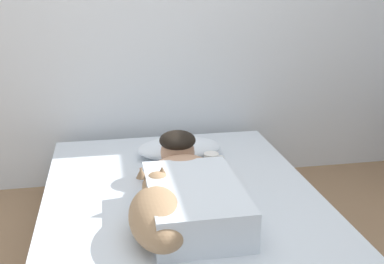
% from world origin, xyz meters
% --- Properties ---
extents(back_wall, '(4.48, 0.12, 2.50)m').
position_xyz_m(back_wall, '(0.00, 1.41, 1.25)').
color(back_wall, silver).
rests_on(back_wall, ground).
extents(bed, '(1.46, 2.02, 0.37)m').
position_xyz_m(bed, '(0.01, 0.27, 0.18)').
color(bed, gray).
rests_on(bed, ground).
extents(pillow, '(0.52, 0.32, 0.11)m').
position_xyz_m(pillow, '(0.08, 0.84, 0.42)').
color(pillow, silver).
rests_on(pillow, bed).
extents(person_lying, '(0.43, 0.92, 0.27)m').
position_xyz_m(person_lying, '(0.02, 0.17, 0.47)').
color(person_lying, silver).
rests_on(person_lying, bed).
extents(dog, '(0.26, 0.57, 0.21)m').
position_xyz_m(dog, '(-0.15, -0.05, 0.47)').
color(dog, '#9E7A56').
rests_on(dog, bed).
extents(coffee_cup, '(0.12, 0.09, 0.07)m').
position_xyz_m(coffee_cup, '(0.25, 0.67, 0.40)').
color(coffee_cup, white).
rests_on(coffee_cup, bed).
extents(cell_phone, '(0.07, 0.14, 0.01)m').
position_xyz_m(cell_phone, '(-0.06, -0.04, 0.37)').
color(cell_phone, black).
rests_on(cell_phone, bed).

